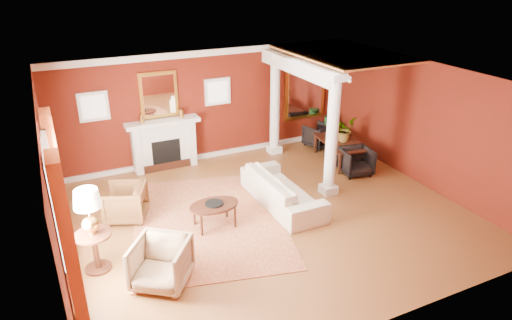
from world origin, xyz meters
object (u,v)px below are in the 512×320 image
armchair_leopard (125,201)px  coffee_table (214,206)px  sofa (283,185)px  dining_table (341,145)px  side_table (90,217)px  armchair_stripe (161,261)px

armchair_leopard → coffee_table: (1.55, -1.07, 0.05)m
sofa → dining_table: 2.87m
armchair_leopard → side_table: 1.81m
coffee_table → dining_table: (4.19, 1.63, -0.01)m
armchair_stripe → armchair_leopard: bearing=129.6°
armchair_leopard → dining_table: 5.76m
dining_table → side_table: bearing=115.6°
coffee_table → dining_table: size_ratio=0.62×
sofa → side_table: side_table is taller
dining_table → coffee_table: bearing=119.3°
coffee_table → armchair_stripe: bearing=-137.6°
sofa → dining_table: bearing=-61.5°
armchair_leopard → armchair_stripe: 2.36m
sofa → side_table: (-4.00, -0.67, 0.58)m
side_table → dining_table: size_ratio=0.95×
armchair_stripe → side_table: (-0.92, 0.86, 0.61)m
sofa → side_table: bearing=99.1°
armchair_stripe → side_table: size_ratio=0.57×
dining_table → sofa: bearing=127.0°
sofa → armchair_leopard: bearing=75.1°
armchair_leopard → armchair_stripe: (0.13, -2.36, 0.03)m
coffee_table → side_table: side_table is taller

